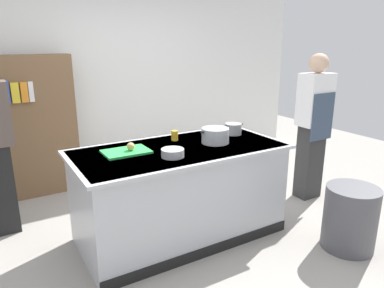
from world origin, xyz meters
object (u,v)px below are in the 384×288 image
Objects in this scene: stock_pot at (215,136)px; juice_cup at (175,136)px; onion at (131,146)px; trash_bin at (350,218)px; person_chef at (313,124)px; sauce_pan at (233,129)px; bookshelf at (28,128)px; mixing_bowl at (173,153)px.

stock_pot is 0.41m from juice_cup.
onion is 2.09m from trash_bin.
sauce_pan is at bearing 85.16° from person_chef.
juice_cup reaches higher than trash_bin.
trash_bin is 3.66m from bookshelf.
trash_bin is (0.85, -0.96, -0.68)m from stock_pot.
sauce_pan reaches higher than trash_bin.
bookshelf is at bearing 129.69° from trash_bin.
person_chef reaches higher than onion.
mixing_bowl is 0.11× the size of person_chef.
mixing_bowl is at bearing 150.84° from trash_bin.
bookshelf is at bearing 110.65° from onion.
stock_pot reaches higher than juice_cup.
trash_bin is (1.41, -0.78, -0.64)m from mixing_bowl.
mixing_bowl is 1.73m from trash_bin.
person_chef is (1.97, 0.21, -0.02)m from mixing_bowl.
mixing_bowl is (-0.56, -0.17, -0.04)m from stock_pot.
stock_pot is 1.36× the size of sauce_pan.
mixing_bowl is (-0.90, -0.35, -0.02)m from sauce_pan.
trash_bin is at bearing 153.16° from person_chef.
person_chef is at bearing -8.16° from juice_cup.
sauce_pan is 2.42× the size of juice_cup.
sauce_pan is at bearing -42.42° from bookshelf.
juice_cup is (0.52, 0.16, -0.01)m from onion.
person_chef reaches higher than sauce_pan.
sauce_pan reaches higher than onion.
person_chef is at bearing 1.33° from stock_pot.
bookshelf is at bearing 126.92° from juice_cup.
juice_cup is 1.81m from trash_bin.
person_chef is (0.56, 0.99, 0.62)m from trash_bin.
bookshelf is (-2.31, 2.78, 0.56)m from trash_bin.
sauce_pan is 1.23× the size of mixing_bowl.
mixing_bowl is at bearing -48.50° from onion.
mixing_bowl is at bearing -119.91° from juice_cup.
juice_cup is 1.73m from person_chef.
juice_cup is (-0.30, 0.28, -0.02)m from stock_pot.
onion is 0.83m from stock_pot.
bookshelf reaches higher than stock_pot.
person_chef is 3.39m from bookshelf.
onion is at bearing 147.07° from trash_bin.
stock_pot is at bearing -8.51° from onion.
sauce_pan is 0.97m from mixing_bowl.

